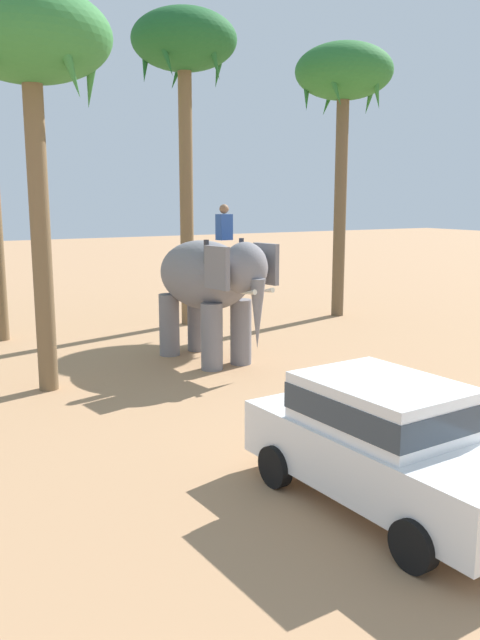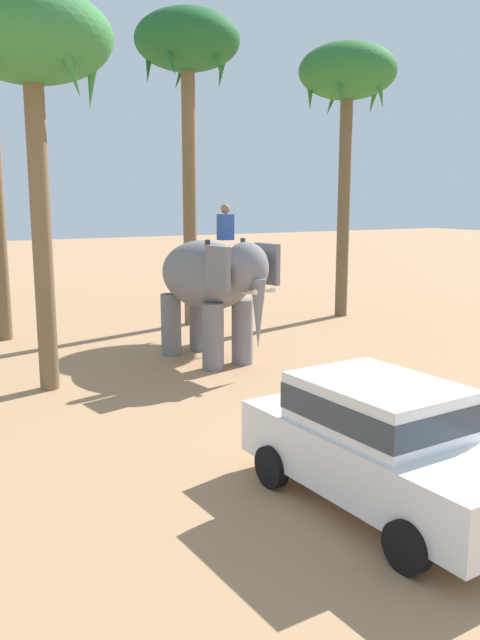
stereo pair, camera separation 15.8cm
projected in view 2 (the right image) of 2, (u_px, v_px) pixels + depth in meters
The scene contains 5 objects.
car_sedan_foreground at pixel (380, 439), 8.49m from camera, with size 2.05×4.19×1.70m.
elephant_with_mahout at pixel (211, 282), 16.00m from camera, with size 2.08×3.98×3.88m.
palm_tree_behind_elephant at pixel (188, 52), 19.68m from camera, with size 3.20×3.20×9.61m.
palm_tree_near_hut at pixel (347, 81), 21.27m from camera, with size 3.20×3.20×8.99m.
palm_tree_left_of_road at pixel (31, 48), 12.74m from camera, with size 3.20×3.20×8.03m.
Camera 2 is at (-7.49, -5.71, 4.02)m, focal length 36.62 mm.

